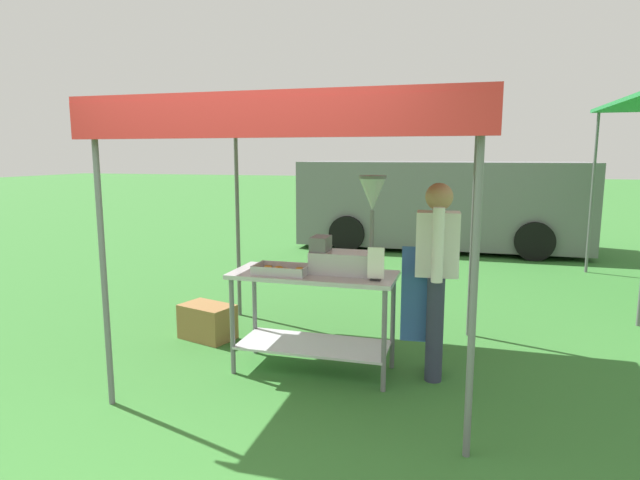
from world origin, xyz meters
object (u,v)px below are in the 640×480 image
Objects in this scene: donut_tray at (282,271)px; menu_sign at (376,266)px; van_grey at (440,203)px; donut_cart at (314,301)px; vendor at (436,270)px; stall_canopy at (317,117)px; donut_fryer at (351,242)px; supply_crate at (207,322)px.

menu_sign reaches higher than donut_tray.
van_grey reaches higher than menu_sign.
vendor is (0.99, 0.18, 0.28)m from donut_cart.
donut_fryer is at bearing -7.82° from stall_canopy.
stall_canopy is 6.62m from van_grey.
vendor is (1.23, 0.26, 0.02)m from donut_tray.
stall_canopy is at bearing -16.98° from supply_crate.
menu_sign is at bearing -37.76° from donut_fryer.
stall_canopy is 1.29m from donut_tray.
donut_cart is 0.26× the size of van_grey.
donut_tray is at bearing -97.79° from van_grey.
van_grey is at bearing 72.51° from supply_crate.
vendor is 2.70× the size of supply_crate.
donut_cart is at bearing 166.36° from menu_sign.
donut_fryer is 0.50× the size of vendor.
vendor reaches higher than menu_sign.
vendor is at bearing 10.09° from donut_cart.
donut_tray is 1.36m from supply_crate.
donut_tray is 1.26m from vendor.
vendor is at bearing 34.95° from menu_sign.
donut_cart is at bearing 19.62° from donut_tray.
menu_sign is 0.05× the size of van_grey.
donut_fryer is 1.87m from supply_crate.
menu_sign is at bearing -91.00° from van_grey.
donut_tray is 0.28× the size of vendor.
menu_sign reaches higher than donut_cart.
supply_crate is (-1.56, 0.42, -0.95)m from donut_fryer.
donut_cart is 0.85× the size of vendor.
donut_fryer is at bearing -93.17° from van_grey.
vendor is (0.68, 0.12, -0.22)m from donut_fryer.
donut_fryer reaches higher than supply_crate.
van_grey is (0.66, 6.46, -1.25)m from stall_canopy.
supply_crate is 6.41m from van_grey.
donut_tray is at bearing -165.24° from donut_fryer.
donut_fryer reaches higher than donut_tray.
menu_sign is 6.69m from van_grey.
menu_sign is 0.16× the size of vendor.
supply_crate is at bearing 150.53° from donut_tray.
donut_cart is 1.04m from vendor.
donut_fryer is 1.36× the size of supply_crate.
vendor reaches higher than donut_tray.
van_grey is at bearing 84.15° from stall_canopy.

